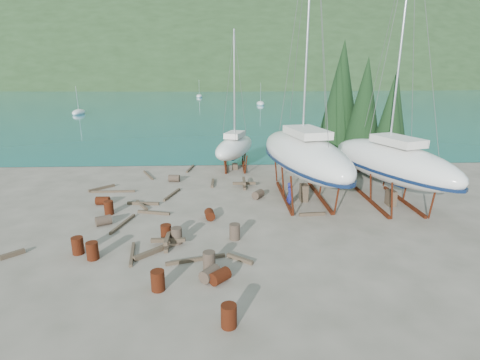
{
  "coord_description": "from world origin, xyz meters",
  "views": [
    {
      "loc": [
        0.42,
        -20.21,
        8.86
      ],
      "look_at": [
        1.39,
        3.0,
        2.03
      ],
      "focal_mm": 28.0,
      "sensor_mm": 36.0,
      "label": 1
    }
  ],
  "objects_px": {
    "small_sailboat_shore": "(235,147)",
    "large_sailboat_far": "(391,162)",
    "large_sailboat_near": "(304,155)",
    "worker": "(290,195)"
  },
  "relations": [
    {
      "from": "small_sailboat_shore",
      "to": "large_sailboat_far",
      "type": "bearing_deg",
      "value": -23.23
    },
    {
      "from": "large_sailboat_near",
      "to": "large_sailboat_far",
      "type": "xyz_separation_m",
      "value": [
        5.75,
        -1.2,
        -0.28
      ]
    },
    {
      "from": "small_sailboat_shore",
      "to": "worker",
      "type": "distance_m",
      "value": 11.2
    },
    {
      "from": "small_sailboat_shore",
      "to": "worker",
      "type": "relative_size",
      "value": 7.22
    },
    {
      "from": "large_sailboat_far",
      "to": "worker",
      "type": "distance_m",
      "value": 7.27
    },
    {
      "from": "large_sailboat_near",
      "to": "small_sailboat_shore",
      "type": "xyz_separation_m",
      "value": [
        -4.6,
        8.83,
        -1.17
      ]
    },
    {
      "from": "large_sailboat_far",
      "to": "small_sailboat_shore",
      "type": "distance_m",
      "value": 14.44
    },
    {
      "from": "large_sailboat_near",
      "to": "small_sailboat_shore",
      "type": "distance_m",
      "value": 10.03
    },
    {
      "from": "small_sailboat_shore",
      "to": "large_sailboat_near",
      "type": "bearing_deg",
      "value": -41.63
    },
    {
      "from": "large_sailboat_far",
      "to": "small_sailboat_shore",
      "type": "xyz_separation_m",
      "value": [
        -10.35,
        10.04,
        -0.89
      ]
    }
  ]
}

